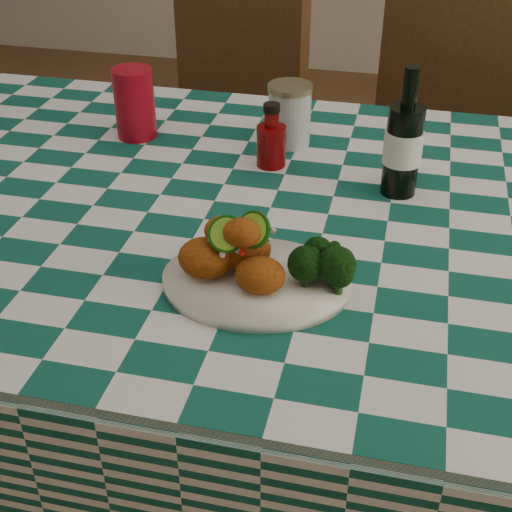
% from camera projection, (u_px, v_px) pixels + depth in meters
% --- Properties ---
extents(ground, '(5.00, 5.00, 0.00)m').
position_uv_depth(ground, '(267.00, 495.00, 1.69)').
color(ground, brown).
rests_on(ground, ground).
extents(dining_table, '(1.66, 1.06, 0.79)m').
position_uv_depth(dining_table, '(268.00, 373.00, 1.47)').
color(dining_table, '#105143').
rests_on(dining_table, ground).
extents(plate, '(0.30, 0.24, 0.02)m').
position_uv_depth(plate, '(256.00, 282.00, 1.05)').
color(plate, white).
rests_on(plate, dining_table).
extents(fried_chicken_pile, '(0.15, 0.11, 0.10)m').
position_uv_depth(fried_chicken_pile, '(244.00, 248.00, 1.02)').
color(fried_chicken_pile, '#A3470F').
rests_on(fried_chicken_pile, plate).
extents(broccoli_side, '(0.08, 0.08, 0.06)m').
position_uv_depth(broccoli_side, '(324.00, 264.00, 1.02)').
color(broccoli_side, black).
rests_on(broccoli_side, plate).
extents(red_tumbler, '(0.11, 0.11, 0.14)m').
position_uv_depth(red_tumbler, '(135.00, 103.00, 1.47)').
color(red_tumbler, maroon).
rests_on(red_tumbler, dining_table).
extents(ketchup_bottle, '(0.06, 0.06, 0.13)m').
position_uv_depth(ketchup_bottle, '(271.00, 135.00, 1.36)').
color(ketchup_bottle, '#700506').
rests_on(ketchup_bottle, dining_table).
extents(mason_jar, '(0.11, 0.11, 0.13)m').
position_uv_depth(mason_jar, '(290.00, 115.00, 1.44)').
color(mason_jar, '#B2BCBA').
rests_on(mason_jar, dining_table).
extents(beer_bottle, '(0.08, 0.08, 0.23)m').
position_uv_depth(beer_bottle, '(405.00, 133.00, 1.24)').
color(beer_bottle, black).
rests_on(beer_bottle, dining_table).
extents(wooden_chair_left, '(0.63, 0.64, 1.03)m').
position_uv_depth(wooden_chair_left, '(195.00, 147.00, 2.10)').
color(wooden_chair_left, '#472814').
rests_on(wooden_chair_left, ground).
extents(wooden_chair_right, '(0.60, 0.61, 0.97)m').
position_uv_depth(wooden_chair_right, '(410.00, 191.00, 1.93)').
color(wooden_chair_right, '#472814').
rests_on(wooden_chair_right, ground).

